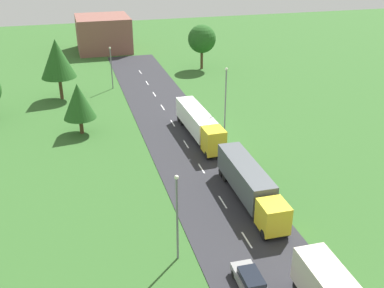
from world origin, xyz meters
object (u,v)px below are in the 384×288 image
(tree_oak, at_px, (202,39))
(distant_building, at_px, (103,33))
(lamppost_fourth, at_px, (111,65))
(tree_pine, at_px, (57,59))
(lamppost_second, at_px, (177,214))
(truck_second, at_px, (250,183))
(truck_third, at_px, (199,123))
(car_second, at_px, (250,281))
(lamppost_third, at_px, (226,97))
(tree_maple, at_px, (79,101))

(tree_oak, relative_size, distant_building, 0.69)
(lamppost_fourth, distance_m, tree_oak, 20.64)
(tree_pine, bearing_deg, lamppost_second, -78.94)
(tree_oak, bearing_deg, lamppost_fourth, -156.78)
(lamppost_second, distance_m, tree_pine, 45.23)
(truck_second, distance_m, truck_third, 16.45)
(distant_building, bearing_deg, lamppost_fourth, -92.90)
(car_second, height_order, lamppost_third, lamppost_third)
(lamppost_third, height_order, distant_building, lamppost_third)
(lamppost_second, relative_size, tree_oak, 0.91)
(tree_pine, distance_m, distant_building, 34.52)
(tree_oak, xyz_separation_m, tree_maple, (-25.28, -26.70, -1.35))
(tree_pine, bearing_deg, tree_oak, 22.18)
(lamppost_third, distance_m, tree_maple, 19.59)
(truck_third, bearing_deg, tree_oak, 72.51)
(truck_second, height_order, lamppost_second, lamppost_second)
(tree_oak, height_order, distant_building, tree_oak)
(lamppost_fourth, xyz_separation_m, tree_pine, (-8.77, -3.18, 2.59))
(tree_maple, xyz_separation_m, tree_pine, (-2.38, 15.42, 2.10))
(truck_third, distance_m, lamppost_third, 4.98)
(car_second, distance_m, tree_pine, 51.46)
(lamppost_fourth, height_order, tree_pine, tree_pine)
(tree_pine, bearing_deg, truck_third, -50.71)
(lamppost_third, relative_size, tree_oak, 1.03)
(tree_pine, xyz_separation_m, distant_building, (10.27, 32.84, -2.85))
(tree_maple, bearing_deg, lamppost_third, -14.67)
(truck_second, height_order, lamppost_third, lamppost_third)
(truck_second, distance_m, distant_building, 70.98)
(car_second, xyz_separation_m, tree_oak, (14.58, 60.70, 5.16))
(car_second, distance_m, tree_maple, 35.84)
(lamppost_second, relative_size, lamppost_fourth, 1.08)
(truck_third, relative_size, tree_pine, 1.43)
(lamppost_second, distance_m, tree_oak, 58.79)
(lamppost_third, distance_m, tree_pine, 29.55)
(lamppost_third, distance_m, lamppost_fourth, 26.71)
(lamppost_second, xyz_separation_m, tree_pine, (-8.67, 44.34, 2.28))
(car_second, xyz_separation_m, distant_building, (-2.81, 82.25, 3.06))
(lamppost_third, distance_m, tree_oak, 32.30)
(lamppost_fourth, bearing_deg, tree_pine, -160.10)
(lamppost_third, bearing_deg, tree_oak, 78.69)
(lamppost_second, xyz_separation_m, distant_building, (1.61, 77.17, -0.57))
(truck_second, relative_size, lamppost_third, 1.49)
(truck_third, height_order, tree_pine, tree_pine)
(truck_second, relative_size, lamppost_fourth, 1.83)
(lamppost_second, distance_m, tree_maple, 29.59)
(tree_oak, relative_size, tree_pine, 0.89)
(tree_maple, relative_size, distant_building, 0.56)
(lamppost_third, bearing_deg, lamppost_fourth, 118.06)
(lamppost_second, bearing_deg, distant_building, 88.81)
(tree_maple, bearing_deg, tree_oak, 46.56)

